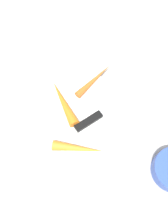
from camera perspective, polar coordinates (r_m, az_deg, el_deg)
ground_plane at (r=0.71m, az=0.00°, el=-0.39°), size 1.40×1.40×0.00m
cutting_board at (r=0.70m, az=0.00°, el=-0.19°), size 0.36×0.26×0.01m
knife at (r=0.68m, az=2.03°, el=-1.76°), size 0.07×0.20×0.01m
carrot_longest at (r=0.70m, az=-5.08°, el=2.37°), size 0.16×0.09×0.03m
carrot_shortest at (r=0.65m, az=-1.41°, el=-8.94°), size 0.14×0.10×0.03m
carrot_medium at (r=0.74m, az=2.47°, el=7.88°), size 0.03×0.15×0.02m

